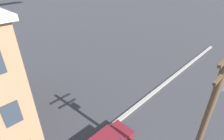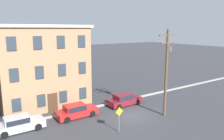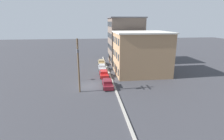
# 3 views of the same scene
# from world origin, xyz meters

# --- Properties ---
(utility_pole) EXTENTS (2.40, 0.44, 9.33)m
(utility_pole) POSITION_xyz_m (2.90, -1.87, 5.24)
(utility_pole) COLOR brown
(utility_pole) RESTS_ON ground_plane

